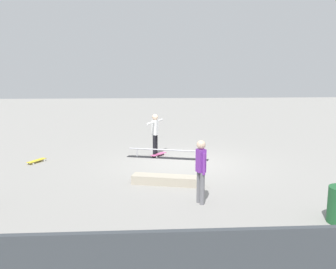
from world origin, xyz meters
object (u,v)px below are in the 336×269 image
(skateboard_main, at_px, (159,154))
(bystander_purple_shirt, at_px, (201,168))
(skate_ledge, at_px, (167,180))
(loose_skateboard_yellow, at_px, (37,161))
(skater_main, at_px, (155,132))
(grind_rail, at_px, (167,154))

(skateboard_main, height_order, bystander_purple_shirt, bystander_purple_shirt)
(skate_ledge, relative_size, loose_skateboard_yellow, 2.57)
(loose_skateboard_yellow, bearing_deg, skater_main, -51.28)
(skater_main, relative_size, skateboard_main, 2.18)
(grind_rail, height_order, skater_main, skater_main)
(loose_skateboard_yellow, bearing_deg, grind_rail, -57.36)
(skateboard_main, bearing_deg, skater_main, 107.19)
(skate_ledge, height_order, skater_main, skater_main)
(grind_rail, xyz_separation_m, bystander_purple_shirt, (-0.55, 4.84, 0.76))
(skater_main, relative_size, loose_skateboard_yellow, 2.04)
(bystander_purple_shirt, bearing_deg, loose_skateboard_yellow, 28.16)
(grind_rail, bearing_deg, skater_main, -29.43)
(skate_ledge, relative_size, skater_main, 1.26)
(skate_ledge, xyz_separation_m, bystander_purple_shirt, (-0.74, 1.62, 0.78))
(skate_ledge, height_order, skateboard_main, skate_ledge)
(skateboard_main, relative_size, loose_skateboard_yellow, 0.94)
(skate_ledge, distance_m, loose_skateboard_yellow, 5.36)
(skater_main, height_order, bystander_purple_shirt, skater_main)
(bystander_purple_shirt, bearing_deg, grind_rail, -15.23)
(skate_ledge, bearing_deg, skateboard_main, -88.13)
(grind_rail, distance_m, skateboard_main, 0.50)
(grind_rail, bearing_deg, loose_skateboard_yellow, 19.52)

